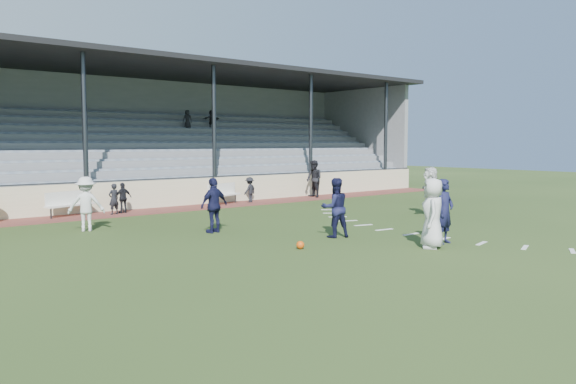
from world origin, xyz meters
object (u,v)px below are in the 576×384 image
object	(u,v)px
football	(300,245)
player_white_lead	(432,213)
official	(314,179)
player_navy_lead	(445,211)
bench_left	(69,201)
bench_right	(223,192)

from	to	relation	value
football	player_white_lead	distance (m)	3.62
official	football	bearing A→B (deg)	-37.01
player_white_lead	player_navy_lead	bearing A→B (deg)	153.28
football	player_white_lead	size ratio (longest dim) A/B	0.11
player_white_lead	official	distance (m)	14.16
player_navy_lead	football	bearing A→B (deg)	146.04
bench_left	football	distance (m)	10.96
football	official	xyz separation A→B (m)	(9.66, 10.26, 0.87)
player_navy_lead	player_white_lead	bearing A→B (deg)	-172.05
bench_right	official	distance (m)	5.46
bench_left	bench_right	distance (m)	6.78
player_navy_lead	official	world-z (taller)	official
player_navy_lead	official	bearing A→B (deg)	57.44
bench_right	official	world-z (taller)	official
player_white_lead	player_navy_lead	size ratio (longest dim) A/B	1.04
bench_right	player_white_lead	xyz separation A→B (m)	(-1.40, -12.53, 0.36)
official	player_navy_lead	bearing A→B (deg)	-19.97
football	official	distance (m)	14.12
player_white_lead	official	bearing A→B (deg)	-159.93
football	player_navy_lead	distance (m)	4.21
bench_right	player_navy_lead	distance (m)	12.33
player_white_lead	player_navy_lead	distance (m)	0.88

